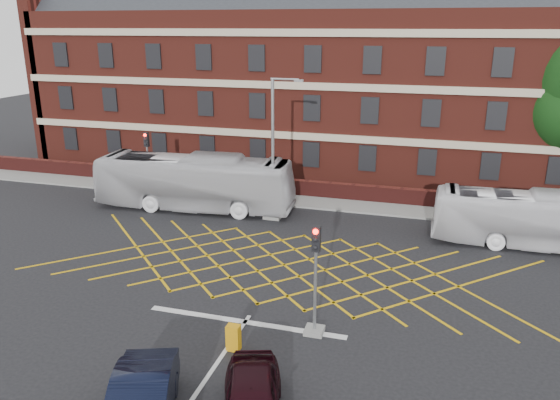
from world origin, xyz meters
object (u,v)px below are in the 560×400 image
(bus_left, at_px, (194,182))
(utility_cabinet, at_px, (233,338))
(traffic_light_near, at_px, (315,291))
(traffic_light_far, at_px, (149,169))
(bus_right, at_px, (538,220))
(direction_signs, at_px, (138,167))
(street_lamp, at_px, (274,173))

(bus_left, height_order, utility_cabinet, bus_left)
(traffic_light_near, height_order, traffic_light_far, same)
(bus_left, relative_size, traffic_light_near, 2.89)
(bus_left, relative_size, bus_right, 1.18)
(traffic_light_near, bearing_deg, bus_left, 130.81)
(direction_signs, bearing_deg, street_lamp, -18.61)
(bus_right, relative_size, utility_cabinet, 10.93)
(traffic_light_near, distance_m, direction_signs, 22.69)
(street_lamp, bearing_deg, traffic_light_near, -66.34)
(traffic_light_near, bearing_deg, bus_right, 51.41)
(bus_right, distance_m, traffic_light_near, 14.62)
(bus_right, bearing_deg, direction_signs, 79.63)
(bus_left, xyz_separation_m, bus_right, (19.55, -0.66, -0.26))
(street_lamp, height_order, direction_signs, street_lamp)
(bus_left, bearing_deg, bus_right, -95.65)
(bus_left, relative_size, traffic_light_far, 2.89)
(bus_right, bearing_deg, traffic_light_far, 82.96)
(bus_right, bearing_deg, utility_cabinet, 137.77)
(bus_left, xyz_separation_m, utility_cabinet, (7.93, -13.95, -1.24))
(direction_signs, bearing_deg, traffic_light_near, -43.49)
(traffic_light_near, relative_size, utility_cabinet, 4.46)
(bus_left, bearing_deg, direction_signs, 55.90)
(bus_left, xyz_separation_m, direction_signs, (-6.02, 3.53, -0.34))
(street_lamp, relative_size, direction_signs, 3.73)
(direction_signs, height_order, utility_cabinet, direction_signs)
(bus_right, xyz_separation_m, direction_signs, (-25.58, 4.19, -0.08))
(traffic_light_near, distance_m, traffic_light_far, 20.18)
(traffic_light_far, height_order, street_lamp, street_lamp)
(traffic_light_far, xyz_separation_m, street_lamp, (9.45, -2.10, 1.01))
(traffic_light_far, bearing_deg, bus_left, -23.57)
(traffic_light_far, bearing_deg, utility_cabinet, -52.47)
(traffic_light_near, bearing_deg, street_lamp, 113.66)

